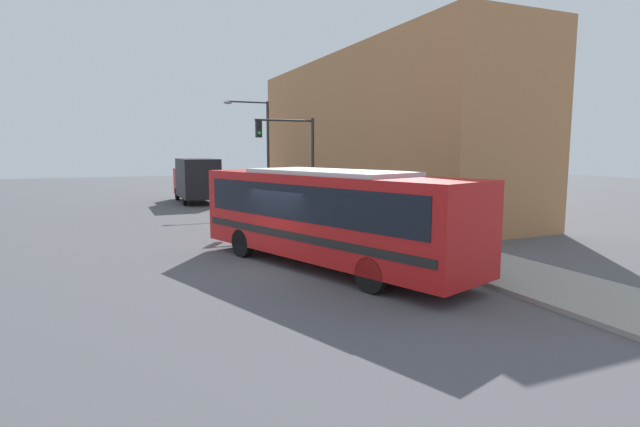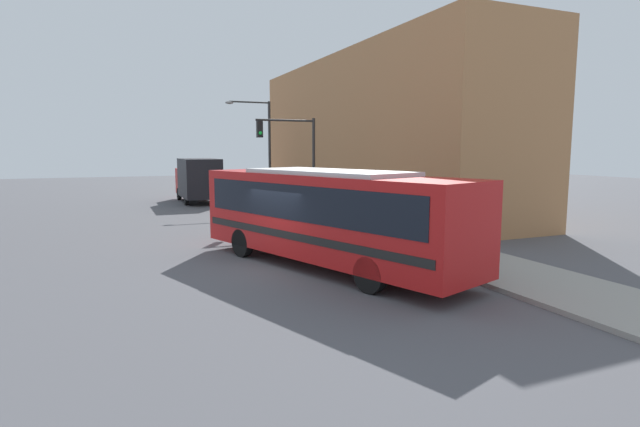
# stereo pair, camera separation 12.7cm
# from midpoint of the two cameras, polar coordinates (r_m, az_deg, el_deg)

# --- Properties ---
(ground_plane) EXTENTS (120.00, 120.00, 0.00)m
(ground_plane) POSITION_cam_midpoint_polar(r_m,az_deg,el_deg) (16.33, -4.65, -6.19)
(ground_plane) COLOR #515156
(sidewalk) EXTENTS (3.34, 70.00, 0.13)m
(sidewalk) POSITION_cam_midpoint_polar(r_m,az_deg,el_deg) (36.99, -5.55, 1.50)
(sidewalk) COLOR gray
(sidewalk) RESTS_ON ground_plane
(building_facade) EXTENTS (6.00, 25.10, 9.57)m
(building_facade) POSITION_cam_midpoint_polar(r_m,az_deg,el_deg) (32.73, 5.80, 9.01)
(building_facade) COLOR #B27A4C
(building_facade) RESTS_ON ground_plane
(city_bus) EXTENTS (5.84, 10.78, 3.16)m
(city_bus) POSITION_cam_midpoint_polar(r_m,az_deg,el_deg) (15.98, 0.74, 0.21)
(city_bus) COLOR red
(city_bus) RESTS_ON ground_plane
(delivery_truck) EXTENTS (2.43, 6.56, 3.15)m
(delivery_truck) POSITION_cam_midpoint_polar(r_m,az_deg,el_deg) (37.02, -14.09, 3.87)
(delivery_truck) COLOR black
(delivery_truck) RESTS_ON ground_plane
(fire_hydrant) EXTENTS (0.25, 0.33, 0.80)m
(fire_hydrant) POSITION_cam_midpoint_polar(r_m,az_deg,el_deg) (20.80, 6.23, -1.78)
(fire_hydrant) COLOR red
(fire_hydrant) RESTS_ON sidewalk
(traffic_light_pole) EXTENTS (3.28, 0.35, 5.33)m
(traffic_light_pole) POSITION_cam_midpoint_polar(r_m,az_deg,el_deg) (26.67, -3.21, 7.29)
(traffic_light_pole) COLOR #2D2D2D
(traffic_light_pole) RESTS_ON sidewalk
(street_lamp) EXTENTS (3.12, 0.28, 6.93)m
(street_lamp) POSITION_cam_midpoint_polar(r_m,az_deg,el_deg) (34.80, -6.79, 8.15)
(street_lamp) COLOR #2D2D2D
(street_lamp) RESTS_ON sidewalk
(pedestrian_near_corner) EXTENTS (0.34, 0.34, 1.61)m
(pedestrian_near_corner) POSITION_cam_midpoint_polar(r_m,az_deg,el_deg) (21.74, 7.29, -0.28)
(pedestrian_near_corner) COLOR slate
(pedestrian_near_corner) RESTS_ON sidewalk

